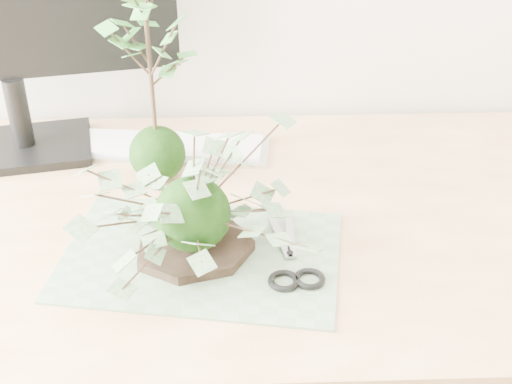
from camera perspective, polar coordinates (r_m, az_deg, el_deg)
desk at (r=1.18m, az=-3.79°, el=-5.46°), size 1.60×0.70×0.74m
cutting_mat at (r=1.04m, az=-4.41°, el=-5.08°), size 0.44×0.33×0.00m
stone_dish at (r=1.04m, az=-4.92°, el=-4.59°), size 0.22×0.22×0.01m
ivy_kokedama at (r=0.97m, az=-5.22°, el=0.68°), size 0.31×0.31×0.22m
maple_kokedama at (r=1.11m, az=-8.78°, el=13.39°), size 0.25×0.25×0.39m
keyboard at (r=1.31m, az=-7.29°, el=3.62°), size 0.39×0.15×0.01m
scissors at (r=1.00m, az=2.93°, el=-6.20°), size 0.08×0.18×0.01m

